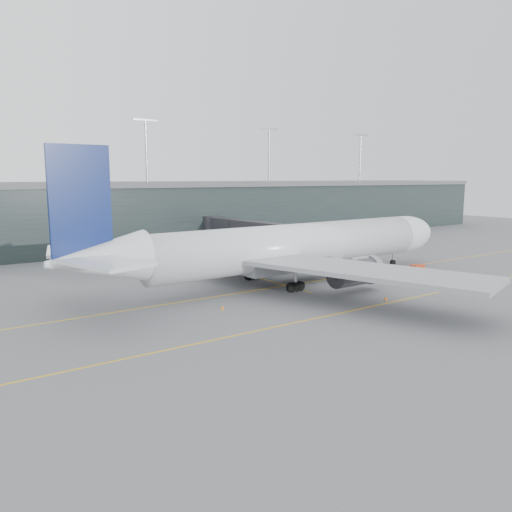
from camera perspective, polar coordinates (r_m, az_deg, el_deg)
ground at (r=76.18m, az=-1.36°, el=-3.34°), size 320.00×320.00×0.00m
taxiline_a at (r=72.96m, az=0.39°, el=-3.87°), size 160.00×0.25×0.02m
taxiline_b at (r=61.00m, az=9.17°, el=-6.55°), size 160.00×0.25×0.02m
taxiline_lead_main at (r=95.50m, az=-5.50°, el=-0.86°), size 0.25×60.00×0.02m
terminal at (r=127.18m, az=-16.04°, el=4.72°), size 240.00×36.00×29.00m
main_aircraft at (r=77.49m, az=4.22°, el=1.05°), size 70.95×66.80×19.93m
jet_bridge at (r=107.24m, az=-0.22°, el=3.18°), size 8.17×47.73×7.27m
gse_cart at (r=88.83m, az=17.93°, el=-1.43°), size 2.34×1.50×1.59m
baggage_dolly at (r=89.83m, az=21.71°, el=-1.98°), size 3.41×3.13×0.28m
uld_a at (r=81.70m, az=-8.32°, el=-1.90°), size 2.47×2.24×1.84m
uld_b at (r=84.76m, az=-7.91°, el=-1.55°), size 2.29×2.08×1.71m
uld_c at (r=85.34m, az=-5.90°, el=-1.32°), size 2.59×2.26×2.04m
cone_nose at (r=92.58m, az=18.07°, el=-1.34°), size 0.49×0.49×0.78m
cone_wing_stbd at (r=68.97m, az=14.61°, el=-4.67°), size 0.39×0.39×0.62m
cone_wing_port at (r=90.77m, az=0.37°, el=-1.09°), size 0.49×0.49×0.78m
cone_tail at (r=62.12m, az=-3.88°, el=-5.87°), size 0.42×0.42×0.67m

